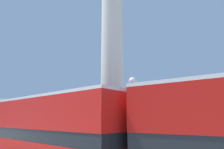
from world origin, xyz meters
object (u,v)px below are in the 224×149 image
object	(u,v)px
street_lamp	(133,117)
bus_c	(46,134)
equestrian_statue	(64,132)
monument_column	(112,64)

from	to	relation	value
street_lamp	bus_c	bearing A→B (deg)	-135.84
equestrian_statue	street_lamp	bearing A→B (deg)	-20.86
monument_column	bus_c	xyz separation A→B (m)	(0.66, -6.33, -5.29)
bus_c	street_lamp	size ratio (longest dim) A/B	1.93
monument_column	bus_c	distance (m)	8.27
monument_column	equestrian_statue	distance (m)	13.30
equestrian_statue	bus_c	bearing A→B (deg)	-36.87
equestrian_statue	street_lamp	world-z (taller)	equestrian_statue
equestrian_statue	monument_column	bearing A→B (deg)	-15.61
equestrian_statue	street_lamp	distance (m)	16.79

